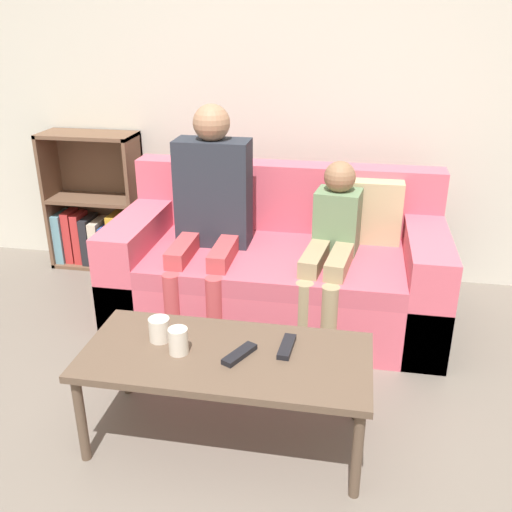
{
  "coord_description": "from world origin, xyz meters",
  "views": [
    {
      "loc": [
        0.48,
        -1.25,
        1.66
      ],
      "look_at": [
        0.05,
        1.14,
        0.61
      ],
      "focal_mm": 40.0,
      "sensor_mm": 36.0,
      "label": 1
    }
  ],
  "objects_px": {
    "tv_remote_0": "(239,354)",
    "couch": "(279,270)",
    "bookshelf": "(96,217)",
    "person_child": "(332,242)",
    "cup_far": "(159,329)",
    "person_adult": "(211,202)",
    "tv_remote_1": "(287,347)",
    "coffee_table": "(226,362)",
    "cup_near": "(178,341)"
  },
  "relations": [
    {
      "from": "coffee_table",
      "to": "cup_near",
      "type": "distance_m",
      "value": 0.21
    },
    {
      "from": "coffee_table",
      "to": "cup_far",
      "type": "distance_m",
      "value": 0.31
    },
    {
      "from": "couch",
      "to": "person_adult",
      "type": "xyz_separation_m",
      "value": [
        -0.38,
        -0.07,
        0.41
      ]
    },
    {
      "from": "couch",
      "to": "person_adult",
      "type": "distance_m",
      "value": 0.56
    },
    {
      "from": "bookshelf",
      "to": "person_child",
      "type": "distance_m",
      "value": 1.79
    },
    {
      "from": "coffee_table",
      "to": "cup_near",
      "type": "relative_size",
      "value": 10.69
    },
    {
      "from": "bookshelf",
      "to": "tv_remote_0",
      "type": "height_order",
      "value": "bookshelf"
    },
    {
      "from": "coffee_table",
      "to": "bookshelf",
      "type": "bearing_deg",
      "value": 128.82
    },
    {
      "from": "cup_far",
      "to": "tv_remote_1",
      "type": "distance_m",
      "value": 0.52
    },
    {
      "from": "cup_near",
      "to": "cup_far",
      "type": "xyz_separation_m",
      "value": [
        -0.1,
        0.08,
        -0.0
      ]
    },
    {
      "from": "cup_near",
      "to": "tv_remote_0",
      "type": "xyz_separation_m",
      "value": [
        0.24,
        0.01,
        -0.04
      ]
    },
    {
      "from": "coffee_table",
      "to": "person_child",
      "type": "distance_m",
      "value": 1.05
    },
    {
      "from": "coffee_table",
      "to": "cup_far",
      "type": "xyz_separation_m",
      "value": [
        -0.29,
        0.05,
        0.09
      ]
    },
    {
      "from": "cup_far",
      "to": "tv_remote_0",
      "type": "xyz_separation_m",
      "value": [
        0.35,
        -0.06,
        -0.04
      ]
    },
    {
      "from": "person_child",
      "to": "cup_far",
      "type": "distance_m",
      "value": 1.12
    },
    {
      "from": "person_child",
      "to": "coffee_table",
      "type": "bearing_deg",
      "value": -102.53
    },
    {
      "from": "tv_remote_0",
      "to": "couch",
      "type": "bearing_deg",
      "value": 116.64
    },
    {
      "from": "bookshelf",
      "to": "couch",
      "type": "bearing_deg",
      "value": -20.72
    },
    {
      "from": "person_adult",
      "to": "person_child",
      "type": "height_order",
      "value": "person_adult"
    },
    {
      "from": "bookshelf",
      "to": "tv_remote_1",
      "type": "distance_m",
      "value": 2.18
    },
    {
      "from": "couch",
      "to": "bookshelf",
      "type": "distance_m",
      "value": 1.45
    },
    {
      "from": "coffee_table",
      "to": "tv_remote_1",
      "type": "distance_m",
      "value": 0.25
    },
    {
      "from": "couch",
      "to": "cup_near",
      "type": "relative_size",
      "value": 17.08
    },
    {
      "from": "cup_far",
      "to": "person_adult",
      "type": "bearing_deg",
      "value": 91.85
    },
    {
      "from": "coffee_table",
      "to": "cup_far",
      "type": "relative_size",
      "value": 11.6
    },
    {
      "from": "cup_near",
      "to": "tv_remote_1",
      "type": "bearing_deg",
      "value": 13.72
    },
    {
      "from": "coffee_table",
      "to": "person_child",
      "type": "relative_size",
      "value": 1.23
    },
    {
      "from": "person_child",
      "to": "cup_far",
      "type": "height_order",
      "value": "person_child"
    },
    {
      "from": "cup_near",
      "to": "tv_remote_0",
      "type": "height_order",
      "value": "cup_near"
    },
    {
      "from": "bookshelf",
      "to": "cup_far",
      "type": "xyz_separation_m",
      "value": [
        1.01,
        -1.57,
        0.12
      ]
    },
    {
      "from": "couch",
      "to": "tv_remote_0",
      "type": "relative_size",
      "value": 10.54
    },
    {
      "from": "person_adult",
      "to": "coffee_table",
      "type": "bearing_deg",
      "value": -72.68
    },
    {
      "from": "person_adult",
      "to": "tv_remote_0",
      "type": "bearing_deg",
      "value": -69.99
    },
    {
      "from": "person_child",
      "to": "cup_near",
      "type": "bearing_deg",
      "value": -110.83
    },
    {
      "from": "person_child",
      "to": "tv_remote_0",
      "type": "height_order",
      "value": "person_child"
    },
    {
      "from": "couch",
      "to": "person_adult",
      "type": "height_order",
      "value": "person_adult"
    },
    {
      "from": "person_child",
      "to": "cup_near",
      "type": "distance_m",
      "value": 1.13
    },
    {
      "from": "tv_remote_0",
      "to": "cup_near",
      "type": "bearing_deg",
      "value": -149.96
    },
    {
      "from": "person_adult",
      "to": "cup_far",
      "type": "xyz_separation_m",
      "value": [
        0.03,
        -0.98,
        -0.23
      ]
    },
    {
      "from": "cup_near",
      "to": "couch",
      "type": "bearing_deg",
      "value": 77.97
    },
    {
      "from": "bookshelf",
      "to": "tv_remote_0",
      "type": "xyz_separation_m",
      "value": [
        1.36,
        -1.63,
        0.08
      ]
    },
    {
      "from": "coffee_table",
      "to": "tv_remote_0",
      "type": "distance_m",
      "value": 0.08
    },
    {
      "from": "person_adult",
      "to": "couch",
      "type": "bearing_deg",
      "value": 10.78
    },
    {
      "from": "person_child",
      "to": "cup_near",
      "type": "height_order",
      "value": "person_child"
    },
    {
      "from": "couch",
      "to": "tv_remote_0",
      "type": "height_order",
      "value": "couch"
    },
    {
      "from": "coffee_table",
      "to": "cup_near",
      "type": "height_order",
      "value": "cup_near"
    },
    {
      "from": "couch",
      "to": "tv_remote_1",
      "type": "height_order",
      "value": "couch"
    },
    {
      "from": "bookshelf",
      "to": "person_adult",
      "type": "distance_m",
      "value": 1.19
    },
    {
      "from": "person_adult",
      "to": "tv_remote_1",
      "type": "distance_m",
      "value": 1.14
    },
    {
      "from": "bookshelf",
      "to": "person_child",
      "type": "bearing_deg",
      "value": -21.32
    }
  ]
}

